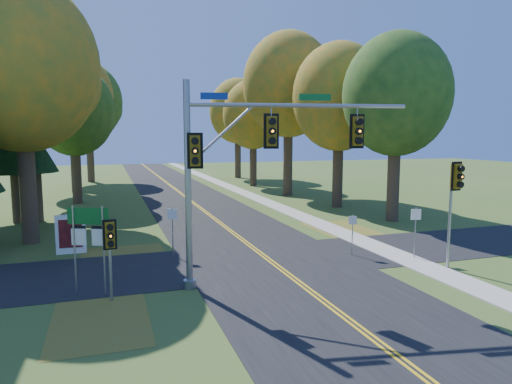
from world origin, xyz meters
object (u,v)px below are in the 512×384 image
object	(u,v)px
traffic_mast	(245,156)
route_sign_cluster	(89,232)
east_signal_pole	(455,188)
info_kiosk	(71,234)

from	to	relation	value
traffic_mast	route_sign_cluster	distance (m)	6.36
traffic_mast	route_sign_cluster	bearing A→B (deg)	-178.29
east_signal_pole	info_kiosk	xyz separation A→B (m)	(-15.97, 8.23, -2.63)
traffic_mast	info_kiosk	bearing A→B (deg)	142.63
traffic_mast	east_signal_pole	bearing A→B (deg)	5.86
traffic_mast	east_signal_pole	world-z (taller)	traffic_mast
traffic_mast	east_signal_pole	size ratio (longest dim) A/B	1.80
route_sign_cluster	info_kiosk	bearing A→B (deg)	123.26
route_sign_cluster	info_kiosk	xyz separation A→B (m)	(-1.10, 6.62, -1.38)
info_kiosk	east_signal_pole	bearing A→B (deg)	-26.00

